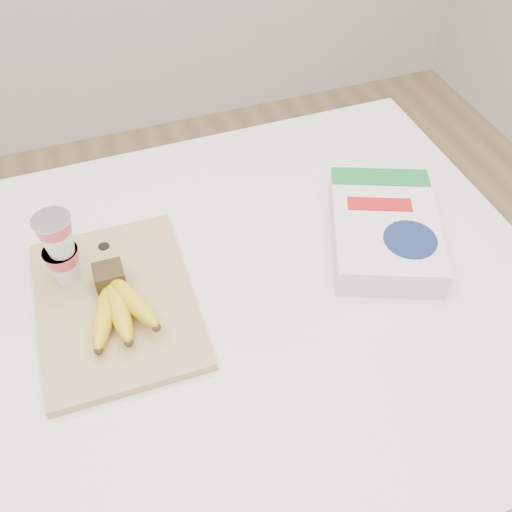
# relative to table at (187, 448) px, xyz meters

# --- Properties ---
(room) EXTENTS (4.00, 4.00, 4.00)m
(room) POSITION_rel_table_xyz_m (0.00, 0.00, 0.85)
(room) COLOR tan
(room) RESTS_ON ground
(table) EXTENTS (1.34, 0.89, 1.00)m
(table) POSITION_rel_table_xyz_m (0.00, 0.00, 0.00)
(table) COLOR white
(table) RESTS_ON ground
(cutting_board) EXTENTS (0.26, 0.35, 0.02)m
(cutting_board) POSITION_rel_table_xyz_m (-0.06, 0.05, 0.51)
(cutting_board) COLOR tan
(cutting_board) RESTS_ON table
(bananas) EXTENTS (0.12, 0.17, 0.05)m
(bananas) POSITION_rel_table_xyz_m (-0.06, 0.02, 0.54)
(bananas) COLOR #382816
(bananas) RESTS_ON cutting_board
(yogurt_stack) EXTENTS (0.06, 0.06, 0.14)m
(yogurt_stack) POSITION_rel_table_xyz_m (-0.12, 0.11, 0.59)
(yogurt_stack) COLOR white
(yogurt_stack) RESTS_ON cutting_board
(cereal_box) EXTENTS (0.27, 0.32, 0.06)m
(cereal_box) POSITION_rel_table_xyz_m (0.42, 0.03, 0.53)
(cereal_box) COLOR white
(cereal_box) RESTS_ON table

